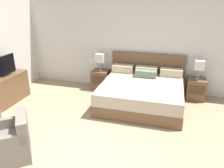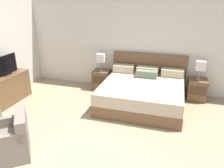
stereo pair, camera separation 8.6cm
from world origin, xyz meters
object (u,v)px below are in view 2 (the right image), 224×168
(bed, at_px, (143,92))
(dresser, at_px, (8,88))
(tv, at_px, (4,66))
(nightstand_right, at_px, (197,89))
(nightstand_left, at_px, (102,79))
(table_lamp_left, at_px, (101,58))
(armchair_companion, at_px, (9,141))
(table_lamp_right, at_px, (201,66))

(bed, distance_m, dresser, 3.44)
(tv, bearing_deg, nightstand_right, 18.14)
(nightstand_left, bearing_deg, dresser, -142.39)
(tv, bearing_deg, table_lamp_left, 37.35)
(table_lamp_left, distance_m, tv, 2.52)
(nightstand_right, distance_m, table_lamp_left, 2.74)
(tv, distance_m, armchair_companion, 2.43)
(tv, bearing_deg, table_lamp_right, 18.16)
(table_lamp_right, relative_size, tv, 0.61)
(dresser, xyz_separation_m, armchair_companion, (1.53, -1.75, -0.09))
(table_lamp_left, distance_m, armchair_companion, 3.39)
(nightstand_left, bearing_deg, tv, -142.67)
(table_lamp_left, bearing_deg, armchair_companion, -98.20)
(table_lamp_left, relative_size, armchair_companion, 0.52)
(table_lamp_left, distance_m, table_lamp_right, 2.66)
(bed, height_order, table_lamp_left, bed)
(dresser, height_order, armchair_companion, armchair_companion)
(nightstand_left, distance_m, dresser, 2.53)
(table_lamp_left, bearing_deg, dresser, -142.37)
(table_lamp_left, height_order, armchair_companion, table_lamp_left)
(table_lamp_left, distance_m, dresser, 2.59)
(bed, bearing_deg, table_lamp_right, 27.16)
(bed, height_order, tv, tv)
(table_lamp_left, relative_size, tv, 0.61)
(table_lamp_right, bearing_deg, armchair_companion, -133.55)
(table_lamp_right, xyz_separation_m, tv, (-4.66, -1.53, 0.03))
(dresser, distance_m, tv, 0.58)
(nightstand_left, xyz_separation_m, table_lamp_left, (0.00, 0.00, 0.65))
(nightstand_left, distance_m, armchair_companion, 3.33)
(dresser, xyz_separation_m, tv, (0.00, 0.02, 0.58))
(tv, xyz_separation_m, armchair_companion, (1.53, -1.77, -0.67))
(dresser, bearing_deg, nightstand_right, 18.32)
(nightstand_left, relative_size, table_lamp_left, 1.11)
(armchair_companion, bearing_deg, dresser, 131.17)
(bed, bearing_deg, tv, -165.74)
(nightstand_left, bearing_deg, table_lamp_left, 90.00)
(nightstand_left, relative_size, armchair_companion, 0.58)
(nightstand_left, bearing_deg, armchair_companion, -98.20)
(tv, height_order, armchair_companion, tv)
(bed, xyz_separation_m, table_lamp_right, (1.33, 0.68, 0.62))
(nightstand_right, relative_size, tv, 0.67)
(table_lamp_left, bearing_deg, bed, -27.15)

